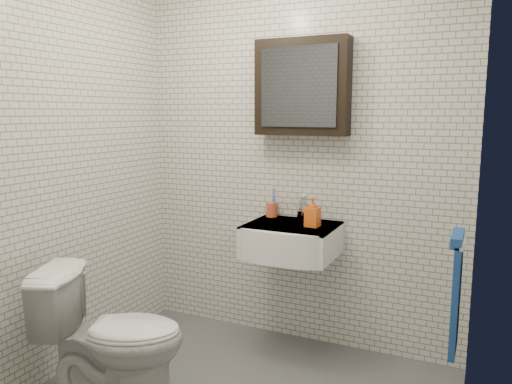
% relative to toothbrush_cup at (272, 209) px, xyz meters
% --- Properties ---
extents(room_shell, '(2.22, 2.02, 2.51)m').
position_rel_toothbrush_cup_xyz_m(room_shell, '(0.16, -0.94, 0.56)').
color(room_shell, silver).
rests_on(room_shell, ground).
extents(washbasin, '(0.55, 0.50, 0.20)m').
position_rel_toothbrush_cup_xyz_m(washbasin, '(0.21, -0.21, -0.15)').
color(washbasin, white).
rests_on(washbasin, room_shell).
extents(faucet, '(0.06, 0.20, 0.15)m').
position_rel_toothbrush_cup_xyz_m(faucet, '(0.21, -0.01, 0.01)').
color(faucet, silver).
rests_on(faucet, washbasin).
extents(mirror_cabinet, '(0.60, 0.15, 0.60)m').
position_rel_toothbrush_cup_xyz_m(mirror_cabinet, '(0.21, -0.01, 0.80)').
color(mirror_cabinet, black).
rests_on(mirror_cabinet, room_shell).
extents(towel_rail, '(0.09, 0.30, 0.58)m').
position_rel_toothbrush_cup_xyz_m(towel_rail, '(1.20, -0.59, -0.18)').
color(towel_rail, silver).
rests_on(towel_rail, room_shell).
extents(toothbrush_cup, '(0.08, 0.08, 0.21)m').
position_rel_toothbrush_cup_xyz_m(toothbrush_cup, '(0.00, 0.00, 0.00)').
color(toothbrush_cup, '#BE502F').
rests_on(toothbrush_cup, washbasin).
extents(soap_bottle, '(0.09, 0.09, 0.18)m').
position_rel_toothbrush_cup_xyz_m(soap_bottle, '(0.35, -0.17, 0.04)').
color(soap_bottle, orange).
rests_on(soap_bottle, washbasin).
extents(toilet, '(0.84, 0.67, 0.75)m').
position_rel_toothbrush_cup_xyz_m(toilet, '(-0.43, -1.10, -0.53)').
color(toilet, white).
rests_on(toilet, ground).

